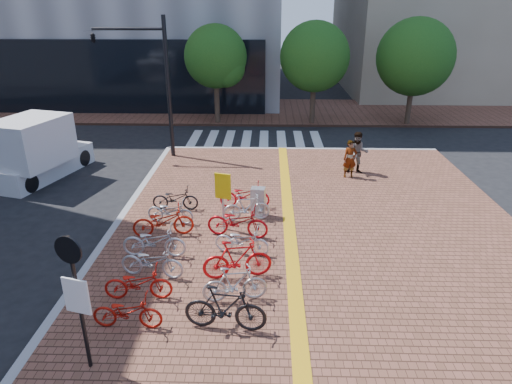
{
  "coord_description": "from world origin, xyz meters",
  "views": [
    {
      "loc": [
        1.25,
        -11.03,
        7.27
      ],
      "look_at": [
        0.85,
        3.22,
        1.3
      ],
      "focal_mm": 32.0,
      "sensor_mm": 36.0,
      "label": 1
    }
  ],
  "objects_px": {
    "bike_12": "(247,207)",
    "notice_sign": "(76,288)",
    "bike_3": "(154,241)",
    "bike_11": "(238,222)",
    "bike_4": "(163,221)",
    "bike_8": "(235,284)",
    "bike_13": "(245,195)",
    "bike_9": "(237,259)",
    "bike_5": "(170,211)",
    "pedestrian_b": "(358,153)",
    "utility_box": "(258,202)",
    "bike_6": "(175,198)",
    "pedestrian_a": "(350,159)",
    "bike_1": "(138,283)",
    "bike_7": "(225,308)",
    "bike_10": "(242,240)",
    "bike_0": "(127,312)",
    "bike_2": "(152,261)",
    "yellow_sign": "(223,191)",
    "box_truck": "(36,148)"
  },
  "relations": [
    {
      "from": "bike_5",
      "to": "bike_8",
      "type": "relative_size",
      "value": 1.0
    },
    {
      "from": "bike_4",
      "to": "notice_sign",
      "type": "distance_m",
      "value": 6.07
    },
    {
      "from": "bike_12",
      "to": "notice_sign",
      "type": "relative_size",
      "value": 0.53
    },
    {
      "from": "bike_6",
      "to": "pedestrian_a",
      "type": "bearing_deg",
      "value": -62.88
    },
    {
      "from": "pedestrian_b",
      "to": "utility_box",
      "type": "height_order",
      "value": "pedestrian_b"
    },
    {
      "from": "bike_5",
      "to": "bike_13",
      "type": "bearing_deg",
      "value": -52.29
    },
    {
      "from": "bike_0",
      "to": "bike_8",
      "type": "relative_size",
      "value": 0.99
    },
    {
      "from": "bike_10",
      "to": "yellow_sign",
      "type": "relative_size",
      "value": 0.84
    },
    {
      "from": "bike_2",
      "to": "bike_5",
      "type": "bearing_deg",
      "value": 11.64
    },
    {
      "from": "bike_11",
      "to": "bike_4",
      "type": "bearing_deg",
      "value": 99.59
    },
    {
      "from": "utility_box",
      "to": "notice_sign",
      "type": "distance_m",
      "value": 8.32
    },
    {
      "from": "bike_7",
      "to": "bike_0",
      "type": "bearing_deg",
      "value": 96.11
    },
    {
      "from": "bike_9",
      "to": "bike_10",
      "type": "relative_size",
      "value": 1.14
    },
    {
      "from": "bike_4",
      "to": "yellow_sign",
      "type": "distance_m",
      "value": 2.17
    },
    {
      "from": "pedestrian_b",
      "to": "bike_0",
      "type": "bearing_deg",
      "value": -120.72
    },
    {
      "from": "yellow_sign",
      "to": "notice_sign",
      "type": "height_order",
      "value": "notice_sign"
    },
    {
      "from": "bike_0",
      "to": "pedestrian_b",
      "type": "bearing_deg",
      "value": -32.53
    },
    {
      "from": "pedestrian_b",
      "to": "yellow_sign",
      "type": "xyz_separation_m",
      "value": [
        -5.45,
        -5.68,
        0.46
      ]
    },
    {
      "from": "bike_1",
      "to": "bike_7",
      "type": "bearing_deg",
      "value": -118.4
    },
    {
      "from": "bike_10",
      "to": "bike_4",
      "type": "bearing_deg",
      "value": 78.72
    },
    {
      "from": "yellow_sign",
      "to": "pedestrian_a",
      "type": "bearing_deg",
      "value": 45.66
    },
    {
      "from": "bike_3",
      "to": "bike_10",
      "type": "bearing_deg",
      "value": -83.88
    },
    {
      "from": "bike_7",
      "to": "pedestrian_a",
      "type": "height_order",
      "value": "pedestrian_a"
    },
    {
      "from": "bike_5",
      "to": "bike_7",
      "type": "bearing_deg",
      "value": -147.03
    },
    {
      "from": "bike_3",
      "to": "bike_8",
      "type": "bearing_deg",
      "value": -128.91
    },
    {
      "from": "bike_4",
      "to": "bike_8",
      "type": "height_order",
      "value": "bike_4"
    },
    {
      "from": "bike_6",
      "to": "bike_2",
      "type": "bearing_deg",
      "value": -177.56
    },
    {
      "from": "utility_box",
      "to": "notice_sign",
      "type": "xyz_separation_m",
      "value": [
        -3.37,
        -7.47,
        1.44
      ]
    },
    {
      "from": "bike_12",
      "to": "pedestrian_b",
      "type": "relative_size",
      "value": 0.89
    },
    {
      "from": "bike_4",
      "to": "utility_box",
      "type": "bearing_deg",
      "value": -74.2
    },
    {
      "from": "yellow_sign",
      "to": "notice_sign",
      "type": "xyz_separation_m",
      "value": [
        -2.24,
        -6.36,
        0.58
      ]
    },
    {
      "from": "bike_3",
      "to": "bike_11",
      "type": "relative_size",
      "value": 0.95
    },
    {
      "from": "bike_2",
      "to": "bike_5",
      "type": "relative_size",
      "value": 1.09
    },
    {
      "from": "bike_2",
      "to": "utility_box",
      "type": "distance_m",
      "value": 4.91
    },
    {
      "from": "bike_12",
      "to": "box_truck",
      "type": "relative_size",
      "value": 0.32
    },
    {
      "from": "bike_8",
      "to": "bike_10",
      "type": "height_order",
      "value": "bike_8"
    },
    {
      "from": "bike_13",
      "to": "bike_9",
      "type": "bearing_deg",
      "value": -179.28
    },
    {
      "from": "bike_6",
      "to": "pedestrian_b",
      "type": "relative_size",
      "value": 0.9
    },
    {
      "from": "bike_13",
      "to": "utility_box",
      "type": "bearing_deg",
      "value": -143.64
    },
    {
      "from": "bike_7",
      "to": "bike_11",
      "type": "relative_size",
      "value": 0.96
    },
    {
      "from": "bike_12",
      "to": "bike_7",
      "type": "bearing_deg",
      "value": 167.73
    },
    {
      "from": "pedestrian_a",
      "to": "yellow_sign",
      "type": "relative_size",
      "value": 0.82
    },
    {
      "from": "bike_0",
      "to": "bike_3",
      "type": "height_order",
      "value": "bike_3"
    },
    {
      "from": "bike_4",
      "to": "utility_box",
      "type": "height_order",
      "value": "utility_box"
    },
    {
      "from": "bike_7",
      "to": "notice_sign",
      "type": "bearing_deg",
      "value": 121.27
    },
    {
      "from": "bike_9",
      "to": "bike_10",
      "type": "xyz_separation_m",
      "value": [
        0.05,
        1.32,
        -0.13
      ]
    },
    {
      "from": "bike_10",
      "to": "bike_13",
      "type": "bearing_deg",
      "value": 12.76
    },
    {
      "from": "pedestrian_a",
      "to": "utility_box",
      "type": "height_order",
      "value": "pedestrian_a"
    },
    {
      "from": "bike_4",
      "to": "bike_8",
      "type": "relative_size",
      "value": 1.18
    },
    {
      "from": "bike_1",
      "to": "bike_7",
      "type": "height_order",
      "value": "bike_7"
    }
  ]
}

